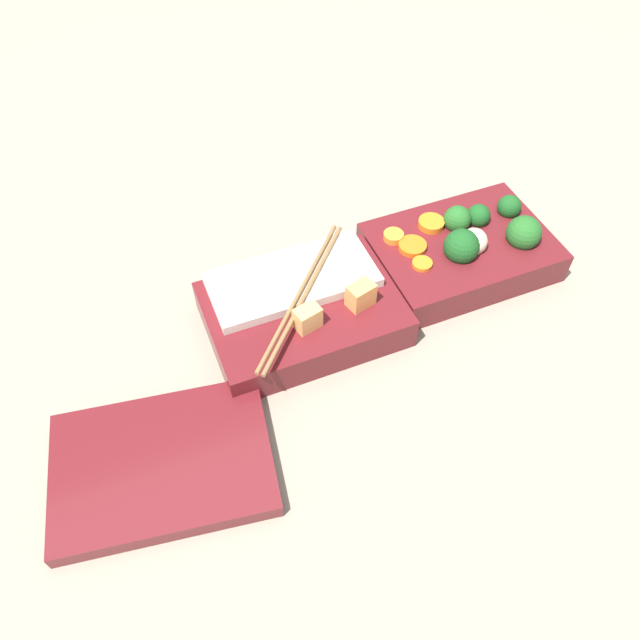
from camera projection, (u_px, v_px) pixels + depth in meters
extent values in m
plane|color=gray|center=(380.00, 288.00, 0.77)|extent=(3.00, 3.00, 0.00)
cube|color=maroon|center=(458.00, 250.00, 0.78)|extent=(0.22, 0.15, 0.04)
sphere|color=#19511E|center=(461.00, 246.00, 0.74)|extent=(0.04, 0.04, 0.04)
sphere|color=#19511E|center=(509.00, 207.00, 0.79)|extent=(0.03, 0.03, 0.03)
sphere|color=#236023|center=(457.00, 219.00, 0.77)|extent=(0.03, 0.03, 0.03)
sphere|color=#236023|center=(524.00, 233.00, 0.75)|extent=(0.04, 0.04, 0.04)
sphere|color=#19511E|center=(478.00, 216.00, 0.78)|extent=(0.03, 0.03, 0.03)
cylinder|color=orange|center=(431.00, 223.00, 0.77)|extent=(0.04, 0.04, 0.01)
cylinder|color=orange|center=(394.00, 236.00, 0.76)|extent=(0.03, 0.03, 0.01)
cylinder|color=orange|center=(422.00, 264.00, 0.73)|extent=(0.03, 0.03, 0.01)
cylinder|color=orange|center=(412.00, 246.00, 0.75)|extent=(0.05, 0.05, 0.01)
sphere|color=beige|center=(474.00, 242.00, 0.75)|extent=(0.03, 0.03, 0.03)
cube|color=maroon|center=(303.00, 314.00, 0.71)|extent=(0.22, 0.15, 0.04)
cube|color=silver|center=(292.00, 279.00, 0.71)|extent=(0.19, 0.09, 0.01)
cube|color=#F4A356|center=(361.00, 295.00, 0.68)|extent=(0.03, 0.03, 0.03)
cube|color=#EAB266|center=(308.00, 318.00, 0.67)|extent=(0.03, 0.03, 0.03)
cylinder|color=olive|center=(299.00, 293.00, 0.69)|extent=(0.16, 0.17, 0.01)
cylinder|color=olive|center=(305.00, 295.00, 0.69)|extent=(0.16, 0.17, 0.01)
cube|color=maroon|center=(163.00, 464.00, 0.61)|extent=(0.23, 0.18, 0.02)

